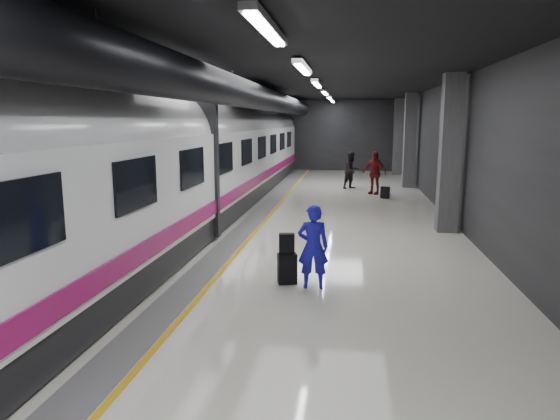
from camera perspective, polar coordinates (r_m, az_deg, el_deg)
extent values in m
plane|color=silver|center=(13.32, 0.30, -3.68)|extent=(40.00, 40.00, 0.00)
cube|color=black|center=(13.01, 0.32, 15.95)|extent=(10.00, 40.00, 0.02)
cube|color=#28282B|center=(32.88, 5.02, 8.47)|extent=(10.00, 0.02, 4.50)
cube|color=#28282B|center=(14.51, -19.76, 5.86)|extent=(0.02, 40.00, 4.50)
cube|color=#28282B|center=(13.27, 22.34, 5.35)|extent=(0.02, 40.00, 4.50)
cube|color=slate|center=(13.56, -5.37, -3.45)|extent=(0.65, 39.80, 0.01)
cube|color=gold|center=(13.48, -3.71, -3.51)|extent=(0.10, 39.80, 0.01)
cylinder|color=black|center=(13.20, -5.44, 13.43)|extent=(0.80, 38.00, 0.80)
cube|color=silver|center=(7.02, -1.47, 20.13)|extent=(0.22, 2.60, 0.10)
cube|color=silver|center=(11.94, 2.63, 15.98)|extent=(0.22, 2.60, 0.10)
cube|color=silver|center=(16.91, 4.27, 14.24)|extent=(0.22, 2.60, 0.10)
cube|color=silver|center=(21.89, 5.16, 13.28)|extent=(0.22, 2.60, 0.10)
cube|color=silver|center=(26.88, 5.71, 12.68)|extent=(0.22, 2.60, 0.10)
cube|color=silver|center=(30.87, 6.02, 12.34)|extent=(0.22, 2.60, 0.10)
cube|color=#515154|center=(15.12, 18.84, 6.06)|extent=(0.55, 0.55, 4.50)
cube|color=#515154|center=(25.00, 14.59, 7.67)|extent=(0.55, 0.55, 4.50)
cube|color=#515154|center=(30.97, 13.35, 8.13)|extent=(0.55, 0.55, 4.50)
cube|color=black|center=(14.04, -12.96, -1.76)|extent=(2.80, 38.00, 0.60)
cube|color=white|center=(13.83, -13.19, 3.93)|extent=(2.90, 38.00, 2.20)
cylinder|color=white|center=(13.76, -13.35, 7.86)|extent=(2.80, 38.00, 2.80)
cube|color=#930D54|center=(13.48, -7.21, 0.52)|extent=(0.04, 38.00, 0.35)
cube|color=black|center=(13.81, -13.23, 4.96)|extent=(3.05, 0.25, 3.80)
cube|color=black|center=(6.05, -27.59, -0.83)|extent=(0.05, 1.60, 0.85)
cube|color=black|center=(8.64, -16.06, 2.88)|extent=(0.05, 1.60, 0.85)
cube|color=black|center=(11.42, -9.96, 4.80)|extent=(0.05, 1.60, 0.85)
cube|color=black|center=(14.30, -6.27, 5.94)|extent=(0.05, 1.60, 0.85)
cube|color=black|center=(17.22, -3.81, 6.67)|extent=(0.05, 1.60, 0.85)
cube|color=black|center=(20.16, -2.06, 7.19)|extent=(0.05, 1.60, 0.85)
cube|color=black|center=(23.12, -0.76, 7.57)|extent=(0.05, 1.60, 0.85)
cube|color=black|center=(26.08, 0.25, 7.86)|extent=(0.05, 1.60, 0.85)
cube|color=black|center=(29.06, 1.06, 8.09)|extent=(0.05, 1.60, 0.85)
imported|color=#1E1CD4|center=(9.56, 3.80, -4.21)|extent=(0.63, 0.45, 1.63)
cube|color=black|center=(9.94, 0.83, -6.71)|extent=(0.42, 0.33, 0.60)
cube|color=black|center=(9.82, 0.77, -3.86)|extent=(0.33, 0.21, 0.41)
imported|color=black|center=(23.99, 8.19, 4.53)|extent=(1.08, 1.07, 1.76)
imported|color=maroon|center=(22.36, 10.74, 4.22)|extent=(1.20, 0.94, 1.89)
cube|color=black|center=(21.25, 11.92, 1.97)|extent=(0.39, 0.33, 0.49)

